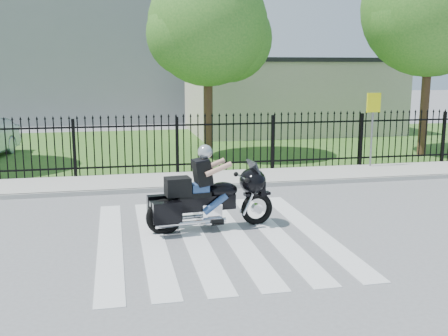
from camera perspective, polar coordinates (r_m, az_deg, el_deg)
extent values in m
plane|color=slate|center=(10.30, -1.00, -7.50)|extent=(120.00, 120.00, 0.00)
cube|color=#ADAAA3|center=(15.05, -4.61, -1.38)|extent=(40.00, 2.00, 0.12)
cube|color=#ADAAA3|center=(14.09, -4.09, -2.23)|extent=(40.00, 0.12, 0.12)
cube|color=#2D6021|center=(21.92, -6.96, 2.30)|extent=(40.00, 12.00, 0.02)
cube|color=black|center=(15.97, -5.08, 0.38)|extent=(26.00, 0.04, 0.05)
cube|color=black|center=(15.80, -5.16, 4.67)|extent=(26.00, 0.04, 0.05)
cylinder|color=#382316|center=(18.93, -1.73, 7.34)|extent=(0.32, 0.32, 4.16)
sphere|color=#29691E|center=(18.95, -1.77, 15.21)|extent=(4.20, 4.20, 4.20)
cylinder|color=#382316|center=(20.95, 21.09, 7.84)|extent=(0.32, 0.32, 4.80)
sphere|color=#29691E|center=(21.05, 21.67, 16.01)|extent=(5.00, 5.00, 5.00)
cube|color=#BDB59D|center=(27.12, 7.21, 7.63)|extent=(10.00, 6.00, 3.50)
cube|color=black|center=(27.08, 7.30, 11.54)|extent=(10.20, 6.20, 0.20)
cube|color=gray|center=(35.72, -14.21, 14.97)|extent=(15.00, 10.00, 12.00)
torus|color=black|center=(11.04, 3.60, -4.44)|extent=(0.71, 0.21, 0.70)
torus|color=black|center=(10.49, -6.52, -5.31)|extent=(0.75, 0.23, 0.74)
cube|color=black|center=(10.62, -2.25, -3.80)|extent=(1.34, 0.38, 0.30)
ellipsoid|color=black|center=(10.68, -0.17, -2.43)|extent=(0.67, 0.47, 0.33)
cube|color=black|center=(10.52, -3.32, -2.87)|extent=(0.69, 0.39, 0.10)
cube|color=silver|center=(10.70, -1.46, -4.63)|extent=(0.44, 0.35, 0.30)
ellipsoid|color=black|center=(10.86, 3.14, -1.45)|extent=(0.62, 0.78, 0.55)
cube|color=black|center=(10.40, -5.06, -2.02)|extent=(0.53, 0.44, 0.36)
cube|color=navy|center=(10.52, -2.69, -2.18)|extent=(0.38, 0.34, 0.18)
sphere|color=#B3B7BB|center=(10.41, -2.08, 1.77)|extent=(0.29, 0.29, 0.29)
cylinder|color=slate|center=(17.40, 15.79, 3.85)|extent=(0.06, 0.06, 2.24)
cube|color=#F5F30C|center=(17.30, 15.98, 6.86)|extent=(0.51, 0.12, 0.61)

